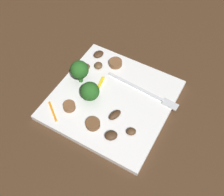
{
  "coord_description": "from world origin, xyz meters",
  "views": [
    {
      "loc": [
        0.17,
        -0.31,
        0.51
      ],
      "look_at": [
        0.0,
        0.0,
        0.01
      ],
      "focal_mm": 43.37,
      "sensor_mm": 36.0,
      "label": 1
    }
  ],
  "objects": [
    {
      "name": "mushroom_4",
      "position": [
        -0.1,
        0.04,
        0.02
      ],
      "size": [
        0.03,
        0.03,
        0.01
      ],
      "primitive_type": "ellipsoid",
      "rotation": [
        0.0,
        0.0,
        3.92
      ],
      "color": "brown",
      "rests_on": "plate"
    },
    {
      "name": "sausage_slice_2",
      "position": [
        -0.07,
        -0.07,
        0.02
      ],
      "size": [
        0.04,
        0.04,
        0.01
      ],
      "primitive_type": "cylinder",
      "rotation": [
        0.0,
        0.0,
        2.01
      ],
      "color": "brown",
      "rests_on": "plate"
    },
    {
      "name": "ground_plane",
      "position": [
        0.0,
        0.0,
        0.0
      ],
      "size": [
        1.4,
        1.4,
        0.0
      ],
      "primitive_type": "plane",
      "color": "#422B19"
    },
    {
      "name": "pepper_strip_3",
      "position": [
        -0.09,
        -0.1,
        0.01
      ],
      "size": [
        0.05,
        0.04,
        0.0
      ],
      "primitive_type": "cube",
      "rotation": [
        0.0,
        0.0,
        5.64
      ],
      "color": "orange",
      "rests_on": "plate"
    },
    {
      "name": "broccoli_floret_1",
      "position": [
        -0.09,
        0.01,
        0.05
      ],
      "size": [
        0.04,
        0.04,
        0.06
      ],
      "color": "#296420",
      "rests_on": "plate"
    },
    {
      "name": "mushroom_1",
      "position": [
        0.05,
        -0.09,
        0.02
      ],
      "size": [
        0.03,
        0.03,
        0.01
      ],
      "primitive_type": "ellipsoid",
      "rotation": [
        0.0,
        0.0,
        0.8
      ],
      "color": "#422B19",
      "rests_on": "plate"
    },
    {
      "name": "mushroom_5",
      "position": [
        0.03,
        -0.04,
        0.02
      ],
      "size": [
        0.02,
        0.03,
        0.01
      ],
      "primitive_type": "ellipsoid",
      "rotation": [
        0.0,
        0.0,
        1.26
      ],
      "color": "#422B19",
      "rests_on": "plate"
    },
    {
      "name": "mushroom_3",
      "position": [
        -0.09,
        0.1,
        0.02
      ],
      "size": [
        0.03,
        0.03,
        0.01
      ],
      "primitive_type": "ellipsoid",
      "rotation": [
        0.0,
        0.0,
        4.36
      ],
      "color": "#422B19",
      "rests_on": "plate"
    },
    {
      "name": "pepper_strip_1",
      "position": [
        -0.04,
        0.02,
        0.02
      ],
      "size": [
        0.01,
        0.05,
        0.0
      ],
      "primitive_type": "cube",
      "rotation": [
        0.0,
        0.0,
        4.88
      ],
      "color": "yellow",
      "rests_on": "plate"
    },
    {
      "name": "broccoli_floret_0",
      "position": [
        -0.04,
        -0.03,
        0.04
      ],
      "size": [
        0.04,
        0.04,
        0.05
      ],
      "color": "#296420",
      "rests_on": "plate"
    },
    {
      "name": "mushroom_0",
      "position": [
        0.08,
        -0.06,
        0.02
      ],
      "size": [
        0.03,
        0.03,
        0.01
      ],
      "primitive_type": "ellipsoid",
      "rotation": [
        0.0,
        0.0,
        0.69
      ],
      "color": "#4C331E",
      "rests_on": "plate"
    },
    {
      "name": "fork",
      "position": [
        0.06,
        0.05,
        0.01
      ],
      "size": [
        0.18,
        0.02,
        0.0
      ],
      "rotation": [
        0.0,
        0.0,
        -0.07
      ],
      "color": "silver",
      "rests_on": "plate"
    },
    {
      "name": "sausage_slice_0",
      "position": [
        0.0,
        -0.08,
        0.02
      ],
      "size": [
        0.04,
        0.04,
        0.01
      ],
      "primitive_type": "cylinder",
      "rotation": [
        0.0,
        0.0,
        1.85
      ],
      "color": "brown",
      "rests_on": "plate"
    },
    {
      "name": "mushroom_2",
      "position": [
        -0.07,
        0.06,
        0.02
      ],
      "size": [
        0.03,
        0.03,
        0.01
      ],
      "primitive_type": "ellipsoid",
      "rotation": [
        0.0,
        0.0,
        0.65
      ],
      "color": "brown",
      "rests_on": "plate"
    },
    {
      "name": "sausage_slice_1",
      "position": [
        -0.04,
        0.09,
        0.02
      ],
      "size": [
        0.05,
        0.05,
        0.01
      ],
      "primitive_type": "cylinder",
      "rotation": [
        0.0,
        0.0,
        0.82
      ],
      "color": "brown",
      "rests_on": "plate"
    },
    {
      "name": "plate",
      "position": [
        0.0,
        0.0,
        0.01
      ],
      "size": [
        0.26,
        0.26,
        0.01
      ],
      "primitive_type": "cube",
      "color": "white",
      "rests_on": "ground_plane"
    }
  ]
}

